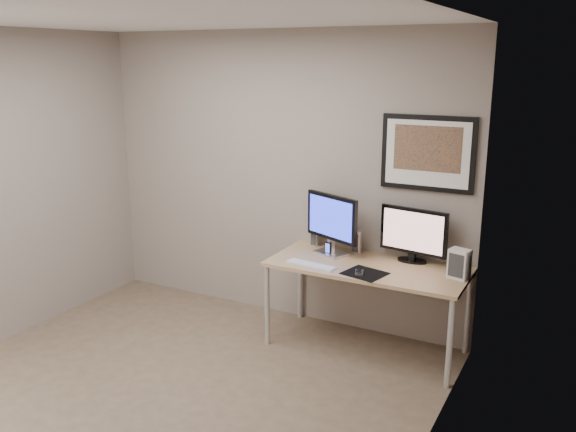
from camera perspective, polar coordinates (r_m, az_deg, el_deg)
name	(u,v)px	position (r m, az deg, el deg)	size (l,w,h in m)	color
floor	(167,394)	(4.66, -11.23, -16.05)	(3.60, 3.60, 0.00)	brown
room	(196,160)	(4.43, -8.64, 5.21)	(3.60, 3.60, 3.60)	white
desk	(367,273)	(4.99, 7.42, -5.31)	(1.60, 0.70, 0.73)	#946C48
framed_art	(428,153)	(4.97, 12.93, 5.75)	(0.75, 0.04, 0.60)	black
monitor_large	(332,222)	(5.13, 4.11, -0.54)	(0.54, 0.27, 0.52)	#BABABF
monitor_tv	(413,234)	(5.04, 11.65, -1.63)	(0.57, 0.17, 0.45)	black
speaker_left	(315,237)	(5.42, 2.59, -1.94)	(0.07, 0.07, 0.17)	#BABABF
speaker_right	(357,242)	(5.25, 6.51, -2.42)	(0.08, 0.08, 0.19)	#BABABF
phone_dock	(328,249)	(5.17, 3.74, -3.07)	(0.05, 0.05, 0.12)	black
keyboard	(311,265)	(4.92, 2.17, -4.59)	(0.44, 0.12, 0.02)	silver
mousepad	(365,273)	(4.78, 7.19, -5.35)	(0.30, 0.27, 0.00)	black
mouse	(359,272)	(4.76, 6.68, -5.19)	(0.06, 0.10, 0.03)	black
fan_unit	(459,264)	(4.79, 15.73, -4.32)	(0.15, 0.11, 0.23)	silver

